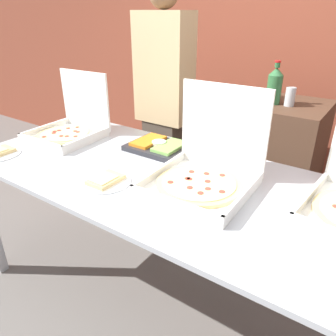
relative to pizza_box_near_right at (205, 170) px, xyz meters
name	(u,v)px	position (x,y,z in m)	size (l,w,h in m)	color
ground_plane	(168,300)	(-0.19, -0.03, -0.95)	(16.00, 16.00, 0.00)	slate
brick_wall_behind	(285,43)	(-0.19, 1.67, 0.45)	(10.00, 0.06, 2.80)	brown
buffet_table	(168,192)	(-0.19, -0.03, -0.17)	(2.32, 0.98, 0.87)	#B7BABF
pizza_box_near_right	(205,170)	(0.00, 0.00, 0.00)	(0.47, 0.49, 0.46)	white
pizza_box_near_left	(70,126)	(-1.06, 0.08, -0.01)	(0.43, 0.44, 0.41)	white
paper_plate_front_right	(106,181)	(-0.41, -0.26, -0.07)	(0.24, 0.24, 0.03)	white
veggie_tray	(159,146)	(-0.45, 0.24, -0.06)	(0.36, 0.28, 0.05)	#28282D
sideboard_podium	(274,171)	(0.04, 1.05, -0.42)	(0.59, 0.60, 1.06)	#4C3323
soda_bottle	(275,85)	(-0.02, 0.99, 0.23)	(0.10, 0.10, 0.28)	#2D6638
soda_can_silver	(290,97)	(0.09, 0.99, 0.17)	(0.07, 0.07, 0.12)	silver
person_guest_plaid	(164,110)	(-0.74, 0.71, 0.01)	(0.40, 0.22, 1.84)	#473D33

